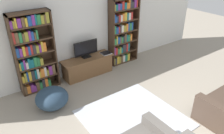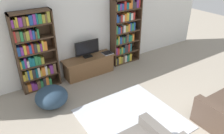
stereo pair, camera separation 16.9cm
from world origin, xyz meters
TOP-DOWN VIEW (x-y plane):
  - wall_back at (0.00, 4.23)m, footprint 8.80×0.06m
  - bookshelf_left at (-1.48, 4.05)m, footprint 0.95×0.30m
  - bookshelf_right at (1.21, 4.05)m, footprint 0.95×0.30m
  - tv_stand at (-0.09, 3.93)m, footprint 1.47×0.47m
  - television at (-0.09, 3.98)m, footprint 0.71×0.16m
  - laptop at (0.48, 3.86)m, footprint 0.28×0.26m
  - area_rug at (-0.25, 1.75)m, footprint 1.93×1.92m
  - beanbag_ottoman at (-1.48, 3.13)m, footprint 0.73×0.73m

SIDE VIEW (x-z plane):
  - area_rug at x=-0.25m, z-range 0.00..0.02m
  - beanbag_ottoman at x=-1.48m, z-range 0.00..0.47m
  - tv_stand at x=-0.09m, z-range 0.00..0.54m
  - laptop at x=0.48m, z-range 0.53..0.56m
  - television at x=-0.09m, z-range 0.55..1.02m
  - bookshelf_left at x=-1.48m, z-range -0.01..1.98m
  - bookshelf_right at x=1.21m, z-range 0.01..2.00m
  - wall_back at x=0.00m, z-range 0.00..2.60m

